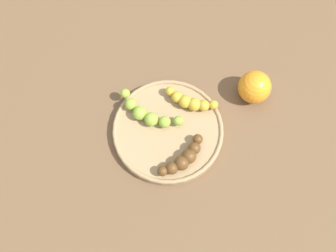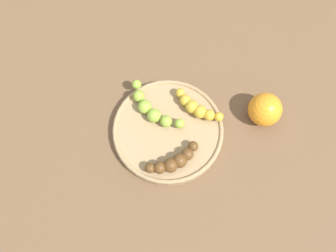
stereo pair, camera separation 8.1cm
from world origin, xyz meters
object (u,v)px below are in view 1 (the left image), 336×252
Objects in this scene: banana_overripe at (184,158)px; orange_fruit at (254,87)px; banana_spotted at (190,102)px; banana_green at (147,114)px; fruit_bowl at (168,130)px.

banana_overripe is 0.24m from orange_fruit.
banana_overripe is 0.89× the size of banana_spotted.
banana_overripe is (-0.11, -0.07, 0.00)m from banana_green.
banana_spotted is 0.15m from orange_fruit.
banana_green is at bearing 51.35° from fruit_bowl.
banana_spotted is at bearing -44.26° from fruit_bowl.
banana_overripe is 0.13m from banana_spotted.
orange_fruit is at bearing -68.93° from fruit_bowl.
banana_overripe is at bearing 131.03° from orange_fruit.
fruit_bowl is 1.83× the size of banana_green.
orange_fruit reaches higher than banana_overripe.
banana_spotted is (0.06, -0.06, 0.02)m from fruit_bowl.
fruit_bowl is at bearing 161.73° from banana_overripe.
orange_fruit is at bearing 122.66° from banana_spotted.
banana_green and banana_spotted have the same top height.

